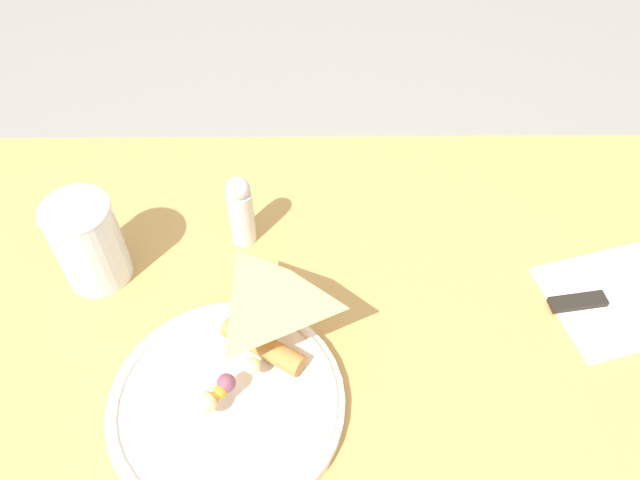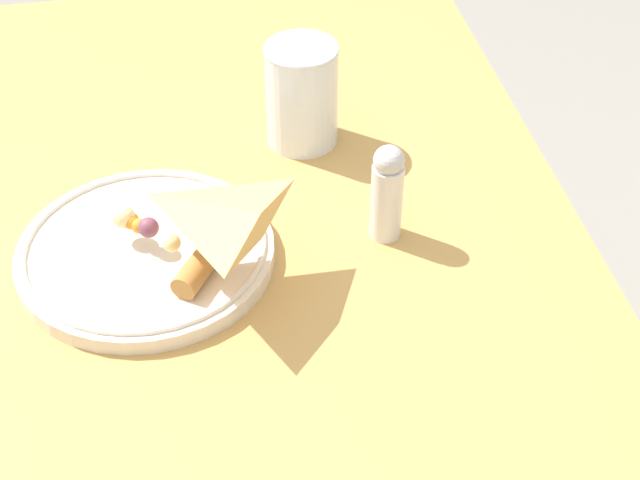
% 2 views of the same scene
% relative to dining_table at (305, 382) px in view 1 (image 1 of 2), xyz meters
% --- Properties ---
extents(dining_table, '(1.24, 0.69, 0.71)m').
position_rel_dining_table_xyz_m(dining_table, '(0.00, 0.00, 0.00)').
color(dining_table, tan).
rests_on(dining_table, ground_plane).
extents(plate_pizza, '(0.24, 0.24, 0.05)m').
position_rel_dining_table_xyz_m(plate_pizza, '(-0.08, -0.08, 0.12)').
color(plate_pizza, silver).
rests_on(plate_pizza, dining_table).
extents(milk_glass, '(0.08, 0.08, 0.11)m').
position_rel_dining_table_xyz_m(milk_glass, '(-0.25, 0.09, 0.16)').
color(milk_glass, white).
rests_on(milk_glass, dining_table).
extents(napkin_folded, '(0.20, 0.18, 0.00)m').
position_rel_dining_table_xyz_m(napkin_folded, '(0.37, 0.05, 0.11)').
color(napkin_folded, white).
rests_on(napkin_folded, dining_table).
extents(butter_knife, '(0.18, 0.04, 0.01)m').
position_rel_dining_table_xyz_m(butter_knife, '(0.36, 0.05, 0.11)').
color(butter_knife, black).
rests_on(butter_knife, napkin_folded).
extents(salt_shaker, '(0.03, 0.03, 0.10)m').
position_rel_dining_table_xyz_m(salt_shaker, '(-0.08, 0.15, 0.16)').
color(salt_shaker, silver).
rests_on(salt_shaker, dining_table).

